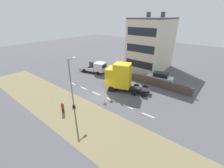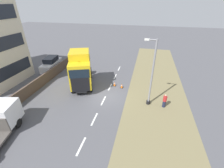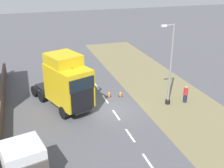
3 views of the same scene
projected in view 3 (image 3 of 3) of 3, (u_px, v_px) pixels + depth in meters
The scene contains 9 objects.
ground_plane at pixel (113, 110), 24.04m from camera, with size 120.00×120.00×0.00m, color #515156.
grass_verge at pixel (175, 101), 25.72m from camera, with size 7.00×44.00×0.01m.
lane_markings at pixel (110, 107), 24.65m from camera, with size 0.16×17.80×0.00m.
boundary_wall at pixel (0, 119), 21.23m from camera, with size 0.25×24.00×1.46m.
lorry_cab at pixel (67, 83), 23.36m from camera, with size 4.90×7.69×4.97m.
lamp_post at pixel (170, 70), 23.91m from camera, with size 1.33×0.43×7.15m.
pedestrian at pixel (186, 94), 25.17m from camera, with size 0.39×0.39×1.59m.
traffic_cone_lead at pixel (120, 94), 26.53m from camera, with size 0.36×0.36×0.58m.
traffic_cone_trailing at pixel (109, 94), 26.50m from camera, with size 0.36×0.36×0.58m.
Camera 3 is at (6.57, 20.29, 11.32)m, focal length 45.00 mm.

